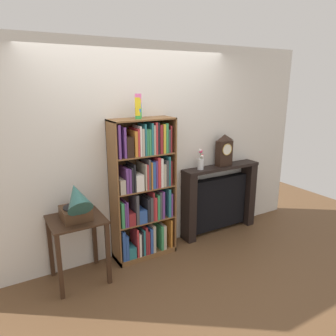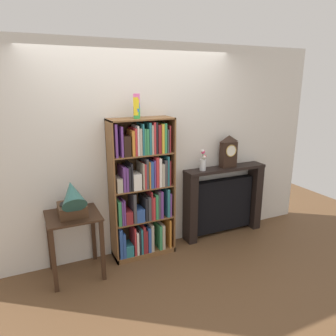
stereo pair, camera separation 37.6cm
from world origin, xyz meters
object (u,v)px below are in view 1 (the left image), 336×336
(bookshelf, at_px, (144,193))
(mantel_clock, at_px, (224,150))
(cup_stack, at_px, (138,106))
(fireplace_mantel, at_px, (219,199))
(flower_vase, at_px, (201,161))
(gramophone, at_px, (76,203))
(side_table_left, at_px, (77,234))

(bookshelf, distance_m, mantel_clock, 1.33)
(cup_stack, xyz_separation_m, fireplace_mantel, (1.29, 0.08, -1.38))
(cup_stack, xyz_separation_m, flower_vase, (0.93, 0.06, -0.76))
(gramophone, distance_m, mantel_clock, 2.16)
(cup_stack, relative_size, fireplace_mantel, 0.23)
(bookshelf, xyz_separation_m, cup_stack, (-0.06, -0.02, 1.04))
(mantel_clock, bearing_deg, fireplace_mantel, 145.35)
(bookshelf, relative_size, side_table_left, 2.36)
(side_table_left, xyz_separation_m, gramophone, (0.00, -0.07, 0.38))
(fireplace_mantel, bearing_deg, gramophone, -173.57)
(cup_stack, distance_m, mantel_clock, 1.48)
(cup_stack, relative_size, mantel_clock, 0.62)
(bookshelf, height_order, flower_vase, bookshelf)
(side_table_left, height_order, gramophone, gramophone)
(cup_stack, relative_size, gramophone, 0.58)
(flower_vase, bearing_deg, side_table_left, -175.23)
(side_table_left, bearing_deg, fireplace_mantel, 4.51)
(bookshelf, distance_m, flower_vase, 0.91)
(side_table_left, height_order, fireplace_mantel, fireplace_mantel)
(side_table_left, bearing_deg, cup_stack, 5.81)
(bookshelf, bearing_deg, cup_stack, -158.39)
(bookshelf, bearing_deg, flower_vase, 2.62)
(cup_stack, bearing_deg, bookshelf, 21.61)
(side_table_left, relative_size, flower_vase, 2.60)
(gramophone, bearing_deg, cup_stack, 10.76)
(side_table_left, bearing_deg, gramophone, -90.00)
(side_table_left, distance_m, flower_vase, 1.82)
(cup_stack, height_order, side_table_left, cup_stack)
(mantel_clock, bearing_deg, flower_vase, 179.63)
(mantel_clock, relative_size, flower_vase, 1.57)
(cup_stack, distance_m, fireplace_mantel, 1.89)
(gramophone, relative_size, flower_vase, 1.68)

